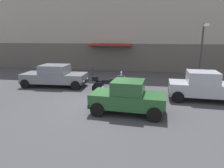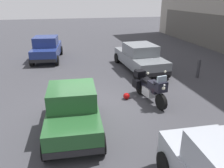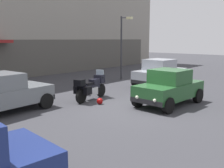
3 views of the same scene
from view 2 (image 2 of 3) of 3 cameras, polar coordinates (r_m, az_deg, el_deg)
name	(u,v)px [view 2 (image 2 of 3)]	position (r m, az deg, el deg)	size (l,w,h in m)	color
ground_plane	(92,108)	(8.85, -5.16, -6.14)	(80.00, 80.00, 0.00)	#38383D
motorcycle	(150,87)	(9.28, 9.78, -0.78)	(2.25, 0.94, 1.36)	black
helmet	(126,96)	(9.49, 3.76, -3.15)	(0.28, 0.28, 0.28)	#990C0C
car_sedan_far	(140,57)	(13.28, 7.19, 6.95)	(4.65, 2.13, 1.56)	slate
car_compact_side	(73,110)	(7.15, -10.10, -6.61)	(3.54, 1.88, 1.56)	#235128
car_wagon_end	(47,48)	(16.00, -16.56, 8.84)	(3.99, 2.13, 1.64)	navy
bollard_curbside	(199,68)	(12.79, 21.54, 3.90)	(0.16, 0.16, 1.03)	#333338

